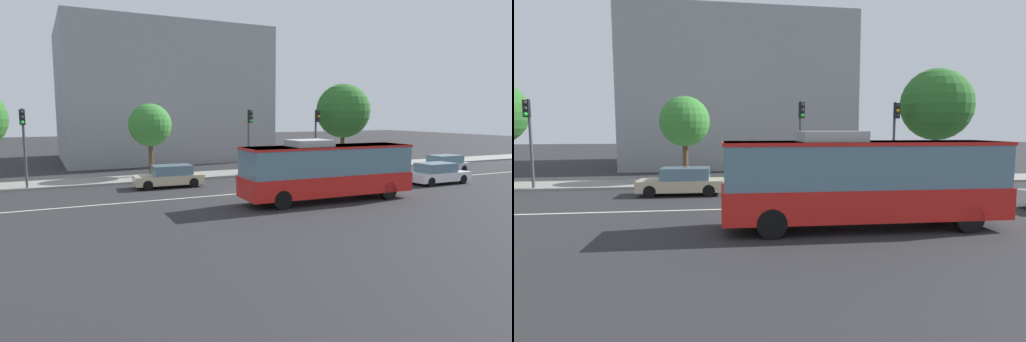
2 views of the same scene
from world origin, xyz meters
The scene contains 13 objects.
ground_plane centered at (0.00, 0.00, 0.00)m, with size 160.00×160.00×0.00m, color #28282B.
sidewalk_kerb centered at (0.00, 8.45, 0.07)m, with size 80.00×3.49×0.14m, color gray.
lane_centre_line centered at (0.00, 0.00, 0.01)m, with size 76.00×0.16×0.01m, color silver.
transit_bus centered at (2.22, -4.00, 1.81)m, with size 10.03×2.62×3.46m.
sedan_silver centered at (17.61, 1.99, 0.72)m, with size 4.52×1.86×1.46m.
sedan_white centered at (12.69, -2.02, 0.72)m, with size 4.51×1.84×1.46m.
sedan_beige centered at (-4.69, 4.31, 0.72)m, with size 4.55×1.92×1.46m.
traffic_light_near_corner centered at (-13.33, 6.91, 3.56)m, with size 0.33×0.62×5.20m.
traffic_light_mid_block centered at (8.39, 6.93, 3.56)m, with size 0.33×0.62×5.20m.
traffic_light_far_corner centered at (2.32, 7.05, 3.56)m, with size 0.34×0.62×5.20m.
street_tree_kerbside_centre centered at (-4.88, 9.47, 3.98)m, with size 3.26×3.26×5.64m.
street_tree_kerbside_right centered at (11.54, 7.67, 5.10)m, with size 4.69×4.69×7.45m.
office_block_background centered at (-0.88, 24.47, 6.80)m, with size 20.75×17.09×13.60m.
Camera 1 is at (-11.58, -24.70, 4.87)m, focal length 31.11 mm.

